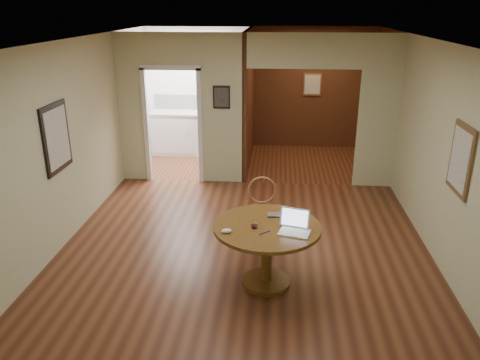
# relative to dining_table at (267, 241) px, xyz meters

# --- Properties ---
(floor) EXTENTS (5.00, 5.00, 0.00)m
(floor) POSITION_rel_dining_table_xyz_m (-0.32, 0.88, -0.57)
(floor) COLOR #492314
(floor) RESTS_ON ground
(room_shell) EXTENTS (5.20, 7.50, 5.00)m
(room_shell) POSITION_rel_dining_table_xyz_m (-0.79, 3.98, 0.72)
(room_shell) COLOR silver
(room_shell) RESTS_ON ground
(dining_table) EXTENTS (1.23, 1.23, 0.77)m
(dining_table) POSITION_rel_dining_table_xyz_m (0.00, 0.00, 0.00)
(dining_table) COLOR brown
(dining_table) RESTS_ON ground
(chair) EXTENTS (0.46, 0.46, 1.00)m
(chair) POSITION_rel_dining_table_xyz_m (-0.09, 0.91, -0.02)
(chair) COLOR #975535
(chair) RESTS_ON ground
(open_laptop) EXTENTS (0.38, 0.37, 0.24)m
(open_laptop) POSITION_rel_dining_table_xyz_m (0.31, -0.10, 0.26)
(open_laptop) COLOR silver
(open_laptop) RESTS_ON dining_table
(closed_laptop) EXTENTS (0.32, 0.22, 0.02)m
(closed_laptop) POSITION_rel_dining_table_xyz_m (0.15, 0.23, 0.21)
(closed_laptop) COLOR #B0B0B5
(closed_laptop) RESTS_ON dining_table
(mouse) EXTENTS (0.13, 0.09, 0.05)m
(mouse) POSITION_rel_dining_table_xyz_m (-0.44, -0.23, 0.22)
(mouse) COLOR silver
(mouse) RESTS_ON dining_table
(wine_glass) EXTENTS (0.08, 0.08, 0.09)m
(wine_glass) POSITION_rel_dining_table_xyz_m (-0.14, -0.07, 0.24)
(wine_glass) COLOR white
(wine_glass) RESTS_ON dining_table
(pen) EXTENTS (0.12, 0.11, 0.01)m
(pen) POSITION_rel_dining_table_xyz_m (-0.02, -0.19, 0.20)
(pen) COLOR #0D0C59
(pen) RESTS_ON dining_table
(kitchen_cabinet) EXTENTS (2.06, 0.60, 0.94)m
(kitchen_cabinet) POSITION_rel_dining_table_xyz_m (-1.67, 5.08, -0.10)
(kitchen_cabinet) COLOR white
(kitchen_cabinet) RESTS_ON ground
(grocery_bag) EXTENTS (0.35, 0.33, 0.28)m
(grocery_bag) POSITION_rel_dining_table_xyz_m (-0.87, 5.08, 0.51)
(grocery_bag) COLOR beige
(grocery_bag) RESTS_ON kitchen_cabinet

